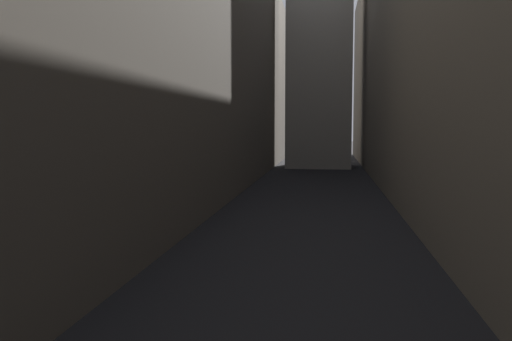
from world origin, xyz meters
TOP-DOWN VIEW (x-y plane):
  - ground_plane at (0.00, 48.00)m, footprint 264.00×264.00m
  - building_block_left at (-11.86, 50.00)m, footprint 12.72×108.00m
  - building_block_right at (10.82, 50.00)m, footprint 10.64×108.00m

SIDE VIEW (x-z plane):
  - ground_plane at x=0.00m, z-range 0.00..0.00m
  - building_block_left at x=-11.86m, z-range 0.00..22.80m
  - building_block_right at x=10.82m, z-range 0.00..24.59m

